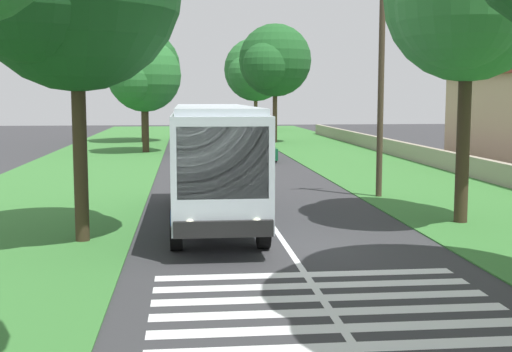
# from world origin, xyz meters

# --- Properties ---
(ground) EXTENTS (160.00, 160.00, 0.00)m
(ground) POSITION_xyz_m (0.00, 0.00, 0.00)
(ground) COLOR #333335
(grass_verge_left) EXTENTS (120.00, 8.00, 0.04)m
(grass_verge_left) POSITION_xyz_m (15.00, 8.20, 0.02)
(grass_verge_left) COLOR #387533
(grass_verge_left) RESTS_ON ground
(grass_verge_right) EXTENTS (120.00, 8.00, 0.04)m
(grass_verge_right) POSITION_xyz_m (15.00, -8.20, 0.02)
(grass_verge_right) COLOR #387533
(grass_verge_right) RESTS_ON ground
(centre_line) EXTENTS (110.00, 0.16, 0.01)m
(centre_line) POSITION_xyz_m (15.00, 0.00, 0.00)
(centre_line) COLOR silver
(centre_line) RESTS_ON ground
(coach_bus) EXTENTS (11.16, 2.62, 3.73)m
(coach_bus) POSITION_xyz_m (4.11, 1.80, 2.15)
(coach_bus) COLOR silver
(coach_bus) RESTS_ON ground
(zebra_crossing) EXTENTS (4.95, 6.80, 0.01)m
(zebra_crossing) POSITION_xyz_m (-4.88, 0.00, 0.00)
(zebra_crossing) COLOR silver
(zebra_crossing) RESTS_ON ground
(trailing_car_0) EXTENTS (4.30, 1.78, 1.43)m
(trailing_car_0) POSITION_xyz_m (25.03, -2.01, 0.67)
(trailing_car_0) COLOR #145933
(trailing_car_0) RESTS_ON ground
(trailing_car_1) EXTENTS (4.30, 1.78, 1.43)m
(trailing_car_1) POSITION_xyz_m (31.48, 1.92, 0.67)
(trailing_car_1) COLOR navy
(trailing_car_1) RESTS_ON ground
(trailing_minibus_0) EXTENTS (6.00, 2.14, 2.53)m
(trailing_minibus_0) POSITION_xyz_m (39.06, 1.71, 1.55)
(trailing_minibus_0) COLOR #BFB299
(trailing_minibus_0) RESTS_ON ground
(roadside_tree_left_0) EXTENTS (6.45, 5.21, 8.10)m
(roadside_tree_left_0) POSITION_xyz_m (32.08, 5.65, 5.37)
(roadside_tree_left_0) COLOR #3D2D1E
(roadside_tree_left_0) RESTS_ON grass_verge_left
(roadside_tree_left_2) EXTENTS (7.89, 6.53, 9.83)m
(roadside_tree_left_2) POSITION_xyz_m (43.80, 6.48, 6.42)
(roadside_tree_left_2) COLOR #3D2D1E
(roadside_tree_left_2) RESTS_ON grass_verge_left
(roadside_tree_right_0) EXTENTS (7.42, 6.28, 10.26)m
(roadside_tree_right_0) POSITION_xyz_m (41.42, -4.97, 6.99)
(roadside_tree_right_0) COLOR #4C3826
(roadside_tree_right_0) RESTS_ON grass_verge_right
(roadside_tree_right_1) EXTENTS (9.18, 7.47, 10.91)m
(roadside_tree_right_1) POSITION_xyz_m (63.19, -5.53, 6.99)
(roadside_tree_right_1) COLOR brown
(roadside_tree_right_1) RESTS_ON grass_verge_right
(roadside_tree_right_3) EXTENTS (6.57, 5.23, 9.58)m
(roadside_tree_right_3) POSITION_xyz_m (3.12, -5.86, 6.86)
(roadside_tree_right_3) COLOR #3D2D1E
(roadside_tree_right_3) RESTS_ON grass_verge_right
(utility_pole) EXTENTS (0.24, 1.40, 8.77)m
(utility_pole) POSITION_xyz_m (8.85, -5.03, 4.57)
(utility_pole) COLOR #473828
(utility_pole) RESTS_ON grass_verge_right
(roadside_wall) EXTENTS (70.00, 0.40, 1.01)m
(roadside_wall) POSITION_xyz_m (20.00, -11.60, 0.55)
(roadside_wall) COLOR #9E937F
(roadside_wall) RESTS_ON grass_verge_right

